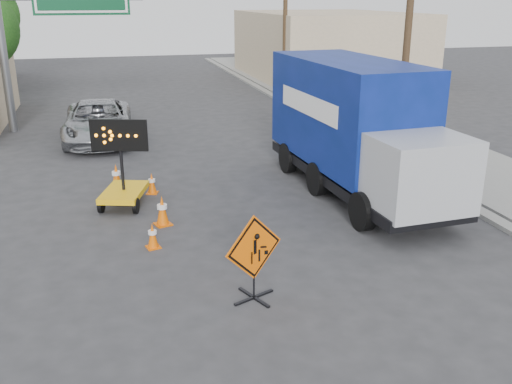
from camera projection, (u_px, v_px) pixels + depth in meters
name	position (u px, v px, depth m)	size (l,w,h in m)	color
ground	(270.00, 325.00, 10.44)	(100.00, 100.00, 0.00)	#2D2D30
curb_right	(328.00, 127.00, 25.88)	(0.40, 60.00, 0.12)	gray
sidewalk_right	(374.00, 123.00, 26.45)	(4.00, 60.00, 0.15)	gray
building_right_far	(326.00, 46.00, 40.26)	(10.00, 14.00, 4.60)	#CAB091
highway_gantry	(50.00, 11.00, 24.05)	(6.18, 0.38, 6.90)	slate
utility_pole_near	(408.00, 26.00, 20.01)	(1.80, 0.26, 9.00)	#452F1D
utility_pole_far	(285.00, 14.00, 32.77)	(1.80, 0.26, 9.00)	#452F1D
construction_sign	(254.00, 256.00, 11.06)	(1.25, 0.90, 1.78)	black
arrow_board	(124.00, 186.00, 16.21)	(1.55, 2.01, 2.52)	#EEB00D
pickup_truck	(98.00, 121.00, 23.41)	(2.68, 5.81, 1.62)	#A1A4A8
box_truck	(355.00, 135.00, 16.98)	(2.95, 8.35, 3.92)	black
cone_a	(153.00, 236.00, 13.55)	(0.38, 0.38, 0.63)	#E75C04
cone_b	(162.00, 210.00, 14.88)	(0.51, 0.51, 0.80)	#E75C04
cone_c	(152.00, 183.00, 17.28)	(0.42, 0.42, 0.64)	#E75C04
cone_d	(116.00, 176.00, 17.65)	(0.52, 0.52, 0.80)	#E75C04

